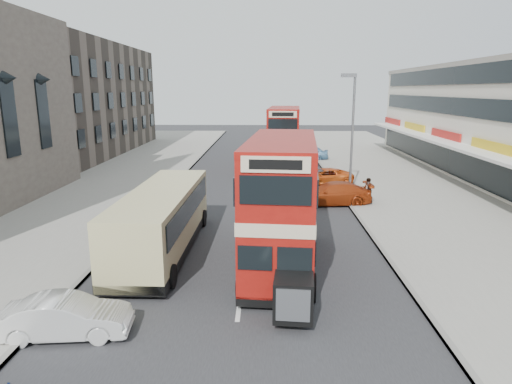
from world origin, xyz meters
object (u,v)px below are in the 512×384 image
(car_right_c, at_px, (307,153))
(car_right_b, at_px, (324,176))
(car_right_a, at_px, (332,194))
(pedestrian_near, at_px, (367,190))
(bus_main, at_px, (282,204))
(coach, at_px, (162,218))
(car_left_front, at_px, (66,317))
(street_lamp, at_px, (352,126))
(cyclist, at_px, (314,176))
(bus_second, at_px, (284,138))

(car_right_c, bearing_deg, car_right_b, 6.67)
(car_right_a, bearing_deg, pedestrian_near, 89.04)
(bus_main, height_order, pedestrian_near, bus_main)
(coach, bearing_deg, car_left_front, -99.18)
(street_lamp, distance_m, car_right_c, 16.41)
(car_right_b, bearing_deg, pedestrian_near, 11.37)
(pedestrian_near, bearing_deg, cyclist, -66.97)
(bus_second, relative_size, coach, 1.00)
(car_right_b, bearing_deg, coach, -37.48)
(street_lamp, relative_size, coach, 0.82)
(bus_second, relative_size, car_right_c, 2.29)
(car_right_b, bearing_deg, car_right_a, -8.75)
(bus_main, bearing_deg, car_right_b, -98.35)
(street_lamp, distance_m, car_right_b, 5.85)
(bus_second, height_order, coach, bus_second)
(pedestrian_near, bearing_deg, bus_second, -77.21)
(bus_second, bearing_deg, street_lamp, 114.85)
(car_right_c, bearing_deg, bus_second, -20.46)
(bus_main, height_order, car_left_front, bus_main)
(car_right_a, distance_m, car_right_b, 6.24)
(car_left_front, bearing_deg, bus_second, -20.29)
(street_lamp, height_order, pedestrian_near, street_lamp)
(bus_second, height_order, car_left_front, bus_second)
(bus_main, distance_m, bus_second, 23.01)
(car_left_front, relative_size, car_right_b, 0.86)
(bus_main, relative_size, pedestrian_near, 5.94)
(street_lamp, xyz_separation_m, pedestrian_near, (0.76, -2.25, -3.84))
(street_lamp, relative_size, car_right_a, 1.65)
(street_lamp, distance_m, cyclist, 5.15)
(car_left_front, height_order, car_right_b, car_left_front)
(bus_second, distance_m, car_right_a, 13.20)
(car_right_b, xyz_separation_m, car_right_c, (-0.25, 11.91, 0.13))
(bus_main, bearing_deg, pedestrian_near, -114.49)
(coach, distance_m, car_right_a, 12.23)
(bus_second, bearing_deg, car_right_b, 117.49)
(bus_second, xyz_separation_m, car_right_a, (2.53, -12.78, -2.11))
(car_right_c, bearing_deg, car_right_a, 5.24)
(street_lamp, distance_m, car_left_front, 21.67)
(bus_main, height_order, car_right_a, bus_main)
(bus_main, relative_size, car_right_b, 2.17)
(coach, relative_size, car_left_front, 2.67)
(car_right_c, bearing_deg, car_left_front, -11.19)
(bus_second, height_order, car_right_b, bus_second)
(bus_main, relative_size, bus_second, 0.95)
(street_lamp, bearing_deg, car_right_c, 95.04)
(car_right_b, distance_m, cyclist, 1.68)
(car_left_front, relative_size, pedestrian_near, 2.35)
(car_right_c, height_order, cyclist, cyclist)
(bus_main, distance_m, car_right_a, 10.97)
(bus_main, distance_m, car_left_front, 8.69)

